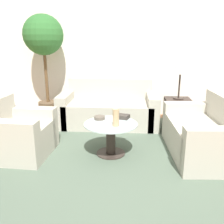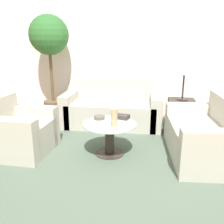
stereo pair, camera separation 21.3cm
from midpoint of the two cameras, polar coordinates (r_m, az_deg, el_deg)
ground_plane at (r=3.06m, az=2.20°, el=-14.65°), size 14.00×14.00×0.00m
wall_back at (r=5.31m, az=5.15°, el=13.25°), size 10.00×0.06×2.60m
rug at (r=3.61m, az=1.19°, el=-9.48°), size 3.52×3.52×0.01m
sofa_main at (r=4.77m, az=1.41°, el=0.61°), size 1.82×0.87×0.84m
armchair at (r=3.77m, az=-19.16°, el=-4.58°), size 0.84×0.89×0.81m
loveseat at (r=3.70m, az=22.41°, el=-5.37°), size 0.90×1.44×0.83m
coffee_table at (r=3.49m, az=1.21°, el=-5.18°), size 0.74×0.74×0.46m
side_table at (r=4.66m, az=16.75°, el=-0.65°), size 0.45×0.45×0.55m
table_lamp at (r=4.49m, az=17.62°, el=9.65°), size 0.28×0.28×0.73m
potted_plant at (r=5.11m, az=-12.92°, el=14.94°), size 0.76×0.76×2.04m
vase at (r=3.29m, az=2.35°, el=-1.30°), size 0.09×0.09×0.24m
bowl at (r=3.62m, az=-1.23°, el=-1.29°), size 0.16×0.16×0.05m
book_stack at (r=3.64m, az=3.91°, el=-1.09°), size 0.24×0.20×0.06m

